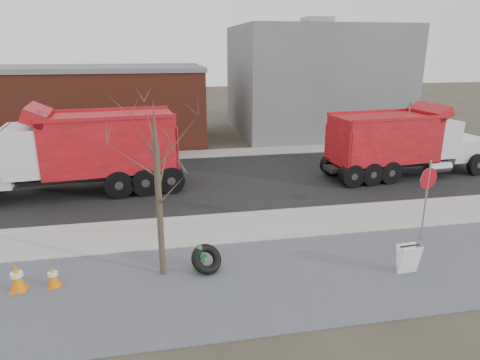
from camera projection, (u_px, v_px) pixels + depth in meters
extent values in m
plane|color=#383328|center=(250.00, 231.00, 15.74)|extent=(120.00, 120.00, 0.00)
cube|color=slate|center=(275.00, 279.00, 12.46)|extent=(60.00, 5.00, 0.03)
cube|color=#9E9B93|center=(248.00, 227.00, 15.97)|extent=(60.00, 2.50, 0.06)
cube|color=#9E9B93|center=(242.00, 214.00, 17.18)|extent=(60.00, 0.15, 0.11)
cube|color=black|center=(223.00, 180.00, 21.64)|extent=(60.00, 9.40, 0.02)
cube|color=#9E9B93|center=(209.00, 154.00, 26.98)|extent=(60.00, 2.00, 0.06)
cube|color=slate|center=(314.00, 80.00, 33.06)|extent=(12.00, 10.00, 8.00)
cube|color=brown|center=(54.00, 108.00, 29.10)|extent=(20.00, 8.00, 5.00)
cube|color=slate|center=(49.00, 68.00, 28.31)|extent=(20.20, 8.20, 0.30)
cylinder|color=#382D23|center=(160.00, 212.00, 12.13)|extent=(0.18, 0.18, 4.00)
cone|color=#382D23|center=(154.00, 121.00, 11.35)|extent=(0.14, 0.14, 1.20)
cylinder|color=#2A6E35|center=(200.00, 269.00, 12.97)|extent=(0.44, 0.44, 0.06)
cylinder|color=#2A6E35|center=(199.00, 260.00, 12.88)|extent=(0.23, 0.23, 0.61)
cylinder|color=#2A6E35|center=(199.00, 252.00, 12.80)|extent=(0.30, 0.30, 0.05)
sphere|color=#2A6E35|center=(199.00, 249.00, 12.77)|extent=(0.24, 0.24, 0.24)
cylinder|color=#2A6E35|center=(199.00, 246.00, 12.74)|extent=(0.05, 0.05, 0.06)
cylinder|color=#2A6E35|center=(194.00, 258.00, 12.77)|extent=(0.15, 0.14, 0.11)
cylinder|color=#2A6E35|center=(205.00, 256.00, 12.93)|extent=(0.15, 0.14, 0.11)
cylinder|color=#2A6E35|center=(202.00, 260.00, 12.71)|extent=(0.18, 0.16, 0.15)
torus|color=black|center=(206.00, 259.00, 12.75)|extent=(1.20, 1.13, 0.88)
cylinder|color=gray|center=(425.00, 202.00, 14.54)|extent=(0.06, 0.06, 2.89)
cylinder|color=#A90C16|center=(429.00, 178.00, 14.29)|extent=(0.76, 0.24, 0.78)
cube|color=white|center=(410.00, 261.00, 12.54)|extent=(0.66, 0.27, 0.89)
cube|color=white|center=(406.00, 258.00, 12.71)|extent=(0.66, 0.27, 0.89)
cube|color=black|center=(410.00, 246.00, 12.49)|extent=(0.65, 0.09, 0.04)
cube|color=orange|center=(19.00, 290.00, 11.84)|extent=(0.43, 0.43, 0.05)
cone|color=orange|center=(17.00, 277.00, 11.72)|extent=(0.41, 0.41, 0.80)
cylinder|color=white|center=(17.00, 275.00, 11.69)|extent=(0.33, 0.33, 0.11)
cube|color=orange|center=(55.00, 286.00, 12.04)|extent=(0.35, 0.35, 0.04)
cone|color=orange|center=(53.00, 276.00, 11.94)|extent=(0.33, 0.33, 0.65)
cylinder|color=white|center=(53.00, 274.00, 11.93)|extent=(0.27, 0.27, 0.09)
cube|color=black|center=(403.00, 163.00, 22.33)|extent=(8.85, 1.72, 0.23)
cube|color=silver|center=(460.00, 148.00, 23.11)|extent=(2.44, 2.21, 1.13)
cube|color=silver|center=(476.00, 147.00, 23.40)|extent=(0.23, 1.80, 1.03)
cube|color=silver|center=(433.00, 137.00, 22.38)|extent=(1.86, 2.51, 1.85)
cube|color=black|center=(446.00, 126.00, 22.43)|extent=(0.24, 2.05, 0.82)
cube|color=red|center=(384.00, 138.00, 21.55)|extent=(5.35, 2.94, 2.26)
cylinder|color=silver|center=(408.00, 126.00, 22.91)|extent=(0.16, 0.16, 2.47)
cylinder|color=black|center=(447.00, 155.00, 24.38)|extent=(1.16, 0.41, 1.13)
cylinder|color=black|center=(477.00, 165.00, 22.34)|extent=(1.16, 0.41, 1.13)
cylinder|color=black|center=(350.00, 163.00, 22.57)|extent=(1.16, 0.41, 1.13)
cylinder|color=black|center=(371.00, 174.00, 20.76)|extent=(1.16, 0.41, 1.13)
cube|color=black|center=(79.00, 178.00, 19.52)|extent=(9.43, 1.95, 0.25)
cube|color=silver|center=(28.00, 150.00, 18.55)|extent=(2.10, 2.81, 2.07)
cube|color=black|center=(7.00, 138.00, 18.17)|extent=(0.28, 2.29, 0.92)
cube|color=red|center=(110.00, 142.00, 19.47)|extent=(5.99, 3.32, 2.52)
cylinder|color=silver|center=(44.00, 142.00, 17.64)|extent=(0.18, 0.18, 2.75)
cylinder|color=black|center=(145.00, 181.00, 19.34)|extent=(1.29, 0.47, 1.26)
cylinder|color=black|center=(141.00, 169.00, 21.35)|extent=(1.29, 0.47, 1.26)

